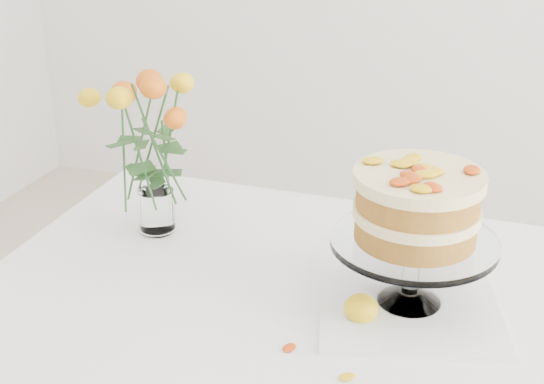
# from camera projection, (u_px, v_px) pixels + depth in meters

# --- Properties ---
(table) EXTENTS (1.43, 0.93, 0.76)m
(table) POSITION_uv_depth(u_px,v_px,m) (377.00, 370.00, 1.24)
(table) COLOR tan
(table) RESTS_ON ground
(napkin) EXTENTS (0.36, 0.36, 0.01)m
(napkin) POSITION_uv_depth(u_px,v_px,m) (408.00, 303.00, 1.26)
(napkin) COLOR white
(napkin) RESTS_ON table
(cake_stand) EXTENTS (0.27, 0.27, 0.24)m
(cake_stand) POSITION_uv_depth(u_px,v_px,m) (416.00, 213.00, 1.19)
(cake_stand) COLOR white
(cake_stand) RESTS_ON napkin
(rose_vase) EXTENTS (0.30, 0.30, 0.36)m
(rose_vase) POSITION_uv_depth(u_px,v_px,m) (151.00, 132.00, 1.42)
(rose_vase) COLOR white
(rose_vase) RESTS_ON table
(loose_rose_near) EXTENTS (0.10, 0.06, 0.05)m
(loose_rose_near) POSITION_uv_depth(u_px,v_px,m) (361.00, 309.00, 1.21)
(loose_rose_near) COLOR yellow
(loose_rose_near) RESTS_ON table
(stray_petal_a) EXTENTS (0.03, 0.02, 0.00)m
(stray_petal_a) POSITION_uv_depth(u_px,v_px,m) (289.00, 348.00, 1.15)
(stray_petal_a) COLOR #E2AE0E
(stray_petal_a) RESTS_ON table
(stray_petal_b) EXTENTS (0.03, 0.02, 0.00)m
(stray_petal_b) POSITION_uv_depth(u_px,v_px,m) (347.00, 377.00, 1.09)
(stray_petal_b) COLOR #E2AE0E
(stray_petal_b) RESTS_ON table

